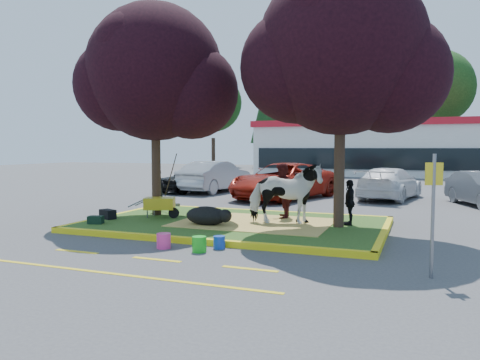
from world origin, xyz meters
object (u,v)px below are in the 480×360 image
(calf, at_px, (207,216))
(car_black, at_px, (193,178))
(bucket_pink, at_px, (164,241))
(bucket_blue, at_px, (219,242))
(wheelbarrow, at_px, (160,204))
(bucket_green, at_px, (199,244))
(handler, at_px, (159,188))
(cow, at_px, (285,194))
(sign_post, at_px, (433,203))
(car_silver, at_px, (215,176))

(calf, height_order, car_black, car_black)
(bucket_pink, distance_m, bucket_blue, 1.25)
(calf, height_order, wheelbarrow, wheelbarrow)
(calf, distance_m, bucket_green, 2.61)
(handler, relative_size, wheelbarrow, 0.94)
(wheelbarrow, distance_m, bucket_blue, 4.19)
(cow, distance_m, wheelbarrow, 3.88)
(car_black, bearing_deg, bucket_pink, -44.92)
(bucket_pink, bearing_deg, sign_post, -4.09)
(bucket_green, height_order, bucket_pink, bucket_pink)
(handler, xyz_separation_m, car_black, (-2.61, 7.67, -0.20))
(bucket_pink, xyz_separation_m, bucket_blue, (1.17, 0.42, -0.03))
(calf, height_order, car_silver, car_silver)
(sign_post, bearing_deg, calf, 132.41)
(sign_post, distance_m, bucket_green, 4.79)
(sign_post, height_order, bucket_pink, sign_post)
(wheelbarrow, xyz_separation_m, sign_post, (7.52, -3.54, 0.74))
(calf, relative_size, bucket_blue, 4.18)
(cow, xyz_separation_m, sign_post, (3.66, -3.69, 0.31))
(bucket_blue, height_order, car_black, car_black)
(bucket_blue, bearing_deg, bucket_green, -120.40)
(car_black, bearing_deg, wheelbarrow, -48.05)
(calf, height_order, bucket_pink, calf)
(cow, distance_m, calf, 2.22)
(wheelbarrow, relative_size, sign_post, 0.74)
(cow, relative_size, sign_post, 0.93)
(calf, distance_m, sign_post, 6.32)
(handler, bearing_deg, bucket_pink, -157.81)
(bucket_green, bearing_deg, car_black, 117.48)
(bucket_green, xyz_separation_m, car_black, (-6.34, 12.18, 0.52))
(calf, height_order, handler, handler)
(sign_post, bearing_deg, bucket_pink, 154.63)
(handler, distance_m, bucket_pink, 5.34)
(handler, bearing_deg, car_black, 8.79)
(sign_post, xyz_separation_m, bucket_pink, (-5.54, 0.40, -1.13))
(bucket_blue, bearing_deg, cow, 76.29)
(handler, relative_size, bucket_green, 4.38)
(bucket_green, distance_m, car_black, 13.74)
(bucket_blue, height_order, car_silver, car_silver)
(wheelbarrow, bearing_deg, calf, -42.78)
(cow, xyz_separation_m, calf, (-1.94, -0.92, -0.58))
(bucket_green, relative_size, car_black, 0.08)
(bucket_blue, bearing_deg, car_black, 119.40)
(bucket_pink, relative_size, car_silver, 0.07)
(cow, relative_size, wheelbarrow, 1.26)
(handler, bearing_deg, sign_post, -130.28)
(wheelbarrow, bearing_deg, bucket_green, -68.74)
(car_silver, bearing_deg, cow, 131.75)
(calf, bearing_deg, car_black, 134.14)
(car_black, relative_size, car_silver, 0.85)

